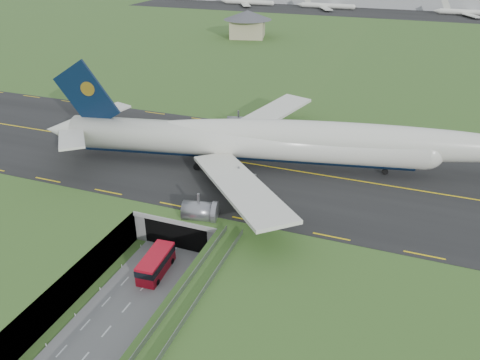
% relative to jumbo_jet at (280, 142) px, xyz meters
% --- Properties ---
extents(ground, '(900.00, 900.00, 0.00)m').
position_rel_jumbo_jet_xyz_m(ground, '(-10.92, -33.47, -11.85)').
color(ground, '#3B6227').
rests_on(ground, ground).
extents(airfield_deck, '(800.00, 800.00, 6.00)m').
position_rel_jumbo_jet_xyz_m(airfield_deck, '(-10.92, -33.47, -8.85)').
color(airfield_deck, gray).
rests_on(airfield_deck, ground).
extents(trench_road, '(12.00, 75.00, 0.20)m').
position_rel_jumbo_jet_xyz_m(trench_road, '(-10.92, -40.97, -11.75)').
color(trench_road, slate).
rests_on(trench_road, ground).
extents(taxiway, '(800.00, 44.00, 0.18)m').
position_rel_jumbo_jet_xyz_m(taxiway, '(-10.92, -0.47, -5.76)').
color(taxiway, black).
rests_on(taxiway, airfield_deck).
extents(tunnel_portal, '(17.00, 22.30, 6.00)m').
position_rel_jumbo_jet_xyz_m(tunnel_portal, '(-10.92, -16.76, -8.52)').
color(tunnel_portal, gray).
rests_on(tunnel_portal, ground).
extents(jumbo_jet, '(103.69, 64.16, 21.66)m').
position_rel_jumbo_jet_xyz_m(jumbo_jet, '(0.00, 0.00, 0.00)').
color(jumbo_jet, silver).
rests_on(jumbo_jet, ground).
extents(shuttle_tram, '(3.81, 8.72, 3.45)m').
position_rel_jumbo_jet_xyz_m(shuttle_tram, '(-10.84, -32.62, -9.97)').
color(shuttle_tram, '#AF0B1C').
rests_on(shuttle_tram, ground).
extents(service_building, '(27.23, 27.23, 12.31)m').
position_rel_jumbo_jet_xyz_m(service_building, '(-53.74, 131.12, 1.44)').
color(service_building, tan).
rests_on(service_building, ground).
extents(distant_hills, '(700.00, 91.00, 60.00)m').
position_rel_jumbo_jet_xyz_m(distant_hills, '(53.46, 396.53, -15.85)').
color(distant_hills, '#50605C').
rests_on(distant_hills, ground).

